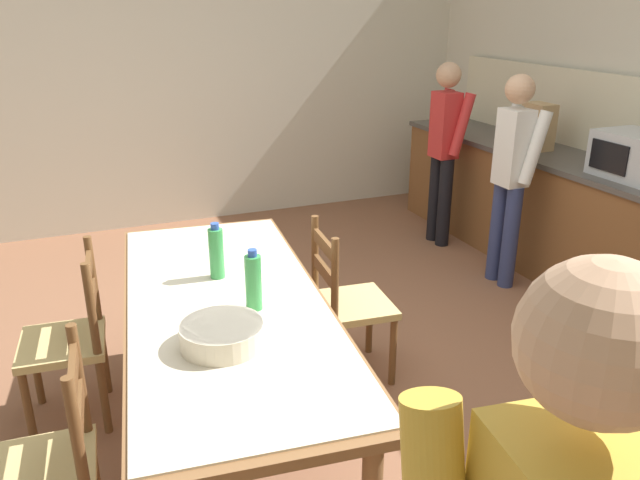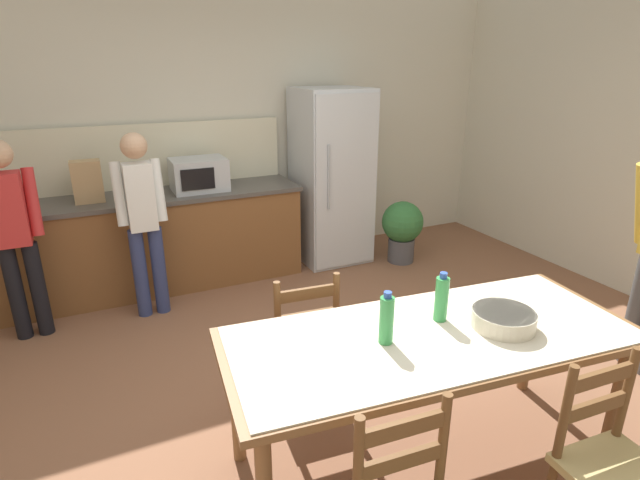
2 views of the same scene
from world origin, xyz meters
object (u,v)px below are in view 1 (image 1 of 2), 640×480
at_px(dining_table, 227,317).
at_px(chair_side_near_right, 48,470).
at_px(person_at_counter, 512,171).
at_px(microwave, 637,156).
at_px(chair_side_near_left, 70,340).
at_px(bottle_near_centre, 216,253).
at_px(bottle_off_centre, 253,282).
at_px(person_at_sink, 445,145).
at_px(chair_side_far_left, 347,304).
at_px(paper_bag, 538,127).
at_px(serving_bowl, 222,333).

relative_size(dining_table, chair_side_near_right, 2.40).
xyz_separation_m(dining_table, person_at_counter, (-1.10, 2.38, 0.17)).
height_order(microwave, chair_side_near_left, microwave).
bearing_deg(microwave, bottle_near_centre, -84.89).
height_order(dining_table, bottle_near_centre, bottle_near_centre).
xyz_separation_m(microwave, person_at_counter, (-0.58, -0.52, -0.19)).
distance_m(bottle_off_centre, person_at_sink, 3.14).
relative_size(dining_table, chair_side_far_left, 2.40).
distance_m(dining_table, person_at_counter, 2.63).
bearing_deg(chair_side_near_left, bottle_near_centre, 72.01).
xyz_separation_m(paper_bag, chair_side_near_right, (1.87, -3.66, -0.65)).
bearing_deg(person_at_counter, chair_side_near_left, -169.67).
distance_m(paper_bag, chair_side_near_left, 3.73).
xyz_separation_m(microwave, bottle_near_centre, (0.26, -2.87, -0.15)).
relative_size(chair_side_near_right, person_at_sink, 0.59).
relative_size(bottle_near_centre, serving_bowl, 0.84).
xyz_separation_m(microwave, chair_side_near_right, (0.91, -3.67, -0.62)).
relative_size(bottle_off_centre, person_at_sink, 0.17).
bearing_deg(chair_side_far_left, bottle_near_centre, 105.64).
bearing_deg(serving_bowl, bottle_off_centre, 140.99).
bearing_deg(serving_bowl, person_at_sink, 133.51).
height_order(serving_bowl, person_at_sink, person_at_sink).
height_order(paper_bag, chair_side_near_right, paper_bag).
xyz_separation_m(dining_table, person_at_sink, (-2.02, 2.40, 0.17)).
relative_size(microwave, bottle_near_centre, 1.85).
distance_m(dining_table, chair_side_far_left, 0.90).
height_order(paper_bag, bottle_near_centre, paper_bag).
relative_size(bottle_off_centre, chair_side_near_right, 0.30).
bearing_deg(dining_table, chair_side_near_left, -129.45).
bearing_deg(bottle_near_centre, serving_bowl, -11.80).
height_order(microwave, dining_table, microwave).
distance_m(bottle_near_centre, chair_side_far_left, 0.89).
bearing_deg(microwave, chair_side_near_right, -75.99).
bearing_deg(serving_bowl, person_at_counter, 120.54).
bearing_deg(paper_bag, serving_bowl, -58.54).
bearing_deg(person_at_counter, bottle_near_centre, -160.32).
bearing_deg(chair_side_near_right, chair_side_near_left, 177.45).
relative_size(serving_bowl, chair_side_near_left, 0.35).
bearing_deg(chair_side_near_right, microwave, 107.46).
height_order(serving_bowl, chair_side_near_left, chair_side_near_left).
bearing_deg(paper_bag, chair_side_far_left, -63.17).
height_order(paper_bag, chair_side_near_left, paper_bag).
height_order(dining_table, serving_bowl, serving_bowl).
height_order(paper_bag, person_at_counter, person_at_counter).
height_order(chair_side_far_left, person_at_counter, person_at_counter).
bearing_deg(chair_side_near_left, bottle_off_centre, 53.32).
distance_m(microwave, chair_side_far_left, 2.22).
relative_size(microwave, bottle_off_centre, 1.85).
distance_m(paper_bag, bottle_off_centre, 3.22).
distance_m(microwave, dining_table, 2.97).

